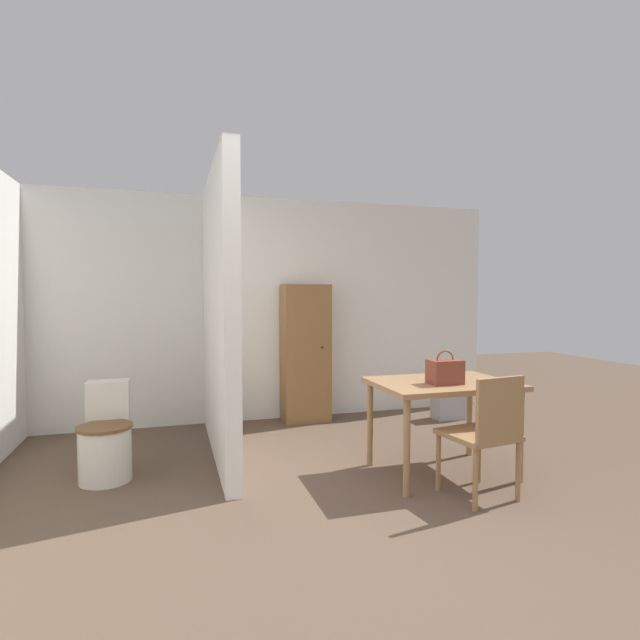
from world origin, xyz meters
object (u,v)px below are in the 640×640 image
Objects in this scene: dining_table at (442,392)px; wooden_chair at (485,431)px; space_heater at (448,400)px; handbag at (445,372)px; toilet at (106,441)px; wooden_cabinet at (305,353)px.

dining_table is 0.56m from wooden_chair.
dining_table is at bearing -122.83° from space_heater.
space_heater is at bearing 56.62° from wooden_chair.
handbag reaches higher than space_heater.
dining_table is at bearing -14.53° from toilet.
dining_table is 0.21m from handbag.
toilet is (-2.54, 0.66, -0.36)m from dining_table.
wooden_chair reaches higher than space_heater.
handbag is at bearing -122.17° from space_heater.
wooden_chair reaches higher than dining_table.
toilet is at bearing -146.93° from wooden_cabinet.
wooden_chair is 1.20× the size of toilet.
dining_table reaches higher than space_heater.
wooden_cabinet reaches higher than space_heater.
wooden_cabinet reaches higher than dining_table.
toilet is 3.63m from space_heater.
wooden_cabinet is at bearing 96.00° from wooden_chair.
space_heater is (1.59, -0.39, -0.55)m from wooden_cabinet.
wooden_cabinet is (-0.56, 2.02, -0.07)m from handbag.
space_heater is at bearing -13.72° from wooden_cabinet.
toilet is 2.81× the size of handbag.
wooden_chair is (0.02, -0.53, -0.17)m from dining_table.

